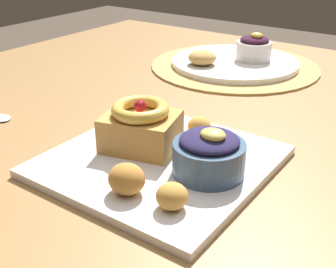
{
  "coord_description": "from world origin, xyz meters",
  "views": [
    {
      "loc": [
        0.33,
        -0.66,
        1.03
      ],
      "look_at": [
        0.01,
        -0.21,
        0.77
      ],
      "focal_mm": 46.94,
      "sensor_mm": 36.0,
      "label": 1
    }
  ],
  "objects": [
    {
      "name": "back_pastry",
      "position": [
        -0.17,
        0.17,
        0.76
      ],
      "size": [
        0.06,
        0.06,
        0.03
      ],
      "primitive_type": "ellipsoid",
      "color": "tan",
      "rests_on": "back_plate"
    },
    {
      "name": "woven_placemat",
      "position": [
        -0.12,
        0.24,
        0.73
      ],
      "size": [
        0.39,
        0.39,
        0.0
      ],
      "primitive_type": "cylinder",
      "color": "tan",
      "rests_on": "dining_table"
    },
    {
      "name": "fritter_front",
      "position": [
        0.09,
        -0.32,
        0.76
      ],
      "size": [
        0.04,
        0.04,
        0.03
      ],
      "primitive_type": "ellipsoid",
      "color": "gold",
      "rests_on": "front_plate"
    },
    {
      "name": "cake_slice",
      "position": [
        -0.03,
        -0.22,
        0.77
      ],
      "size": [
        0.12,
        0.11,
        0.07
      ],
      "rotation": [
        0.0,
        0.0,
        0.27
      ],
      "color": "#C68E47",
      "rests_on": "front_plate"
    },
    {
      "name": "back_plate",
      "position": [
        -0.12,
        0.24,
        0.74
      ],
      "size": [
        0.3,
        0.3,
        0.01
      ],
      "primitive_type": "cylinder",
      "color": "white",
      "rests_on": "woven_placemat"
    },
    {
      "name": "berry_ramekin",
      "position": [
        0.09,
        -0.23,
        0.77
      ],
      "size": [
        0.09,
        0.09,
        0.07
      ],
      "color": "#3D5675",
      "rests_on": "front_plate"
    },
    {
      "name": "front_plate",
      "position": [
        0.01,
        -0.23,
        0.74
      ],
      "size": [
        0.28,
        0.28,
        0.01
      ],
      "primitive_type": "cube",
      "color": "white",
      "rests_on": "dining_table"
    },
    {
      "name": "back_ramekin",
      "position": [
        -0.09,
        0.27,
        0.78
      ],
      "size": [
        0.08,
        0.08,
        0.07
      ],
      "color": "white",
      "rests_on": "back_plate"
    },
    {
      "name": "fritter_middle",
      "position": [
        0.02,
        -0.14,
        0.76
      ],
      "size": [
        0.04,
        0.03,
        0.03
      ],
      "primitive_type": "ellipsoid",
      "color": "gold",
      "rests_on": "front_plate"
    },
    {
      "name": "fritter_back",
      "position": [
        0.03,
        -0.32,
        0.76
      ],
      "size": [
        0.05,
        0.04,
        0.04
      ],
      "primitive_type": "ellipsoid",
      "color": "#BC7F38",
      "rests_on": "front_plate"
    },
    {
      "name": "dining_table",
      "position": [
        0.0,
        0.0,
        0.64
      ],
      "size": [
        1.37,
        1.07,
        0.73
      ],
      "color": "olive",
      "rests_on": "ground_plane"
    }
  ]
}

